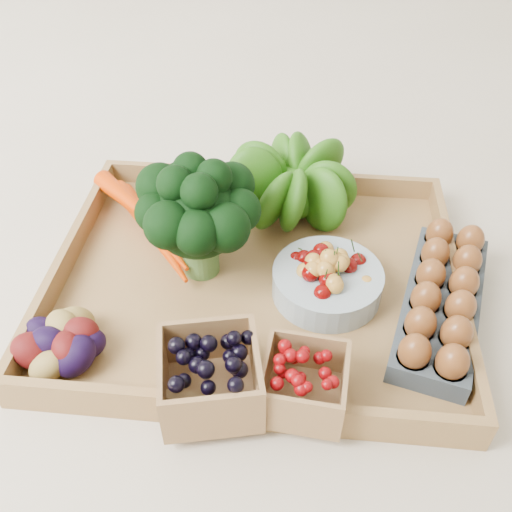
# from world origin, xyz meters

# --- Properties ---
(ground) EXTENTS (4.00, 4.00, 0.00)m
(ground) POSITION_xyz_m (0.00, 0.00, 0.00)
(ground) COLOR beige
(ground) RESTS_ON ground
(tray) EXTENTS (0.55, 0.45, 0.01)m
(tray) POSITION_xyz_m (0.00, 0.00, 0.01)
(tray) COLOR olive
(tray) RESTS_ON ground
(carrots) EXTENTS (0.21, 0.15, 0.05)m
(carrots) POSITION_xyz_m (-0.17, 0.08, 0.04)
(carrots) COLOR #D53500
(carrots) RESTS_ON tray
(lettuce) EXTENTS (0.13, 0.13, 0.13)m
(lettuce) POSITION_xyz_m (0.04, 0.16, 0.08)
(lettuce) COLOR #23570D
(lettuce) RESTS_ON tray
(broccoli) EXTENTS (0.16, 0.16, 0.13)m
(broccoli) POSITION_xyz_m (-0.08, 0.01, 0.08)
(broccoli) COLOR black
(broccoli) RESTS_ON tray
(cherry_bowl) EXTENTS (0.15, 0.15, 0.04)m
(cherry_bowl) POSITION_xyz_m (0.10, -0.02, 0.03)
(cherry_bowl) COLOR #8C9EA5
(cherry_bowl) RESTS_ON tray
(egg_carton) EXTENTS (0.16, 0.28, 0.03)m
(egg_carton) POSITION_xyz_m (0.25, -0.04, 0.03)
(egg_carton) COLOR #394248
(egg_carton) RESTS_ON tray
(potatoes) EXTENTS (0.12, 0.12, 0.07)m
(potatoes) POSITION_xyz_m (-0.21, -0.15, 0.05)
(potatoes) COLOR #440B0A
(potatoes) RESTS_ON tray
(punnet_blackberry) EXTENTS (0.13, 0.13, 0.08)m
(punnet_blackberry) POSITION_xyz_m (-0.03, -0.19, 0.05)
(punnet_blackberry) COLOR black
(punnet_blackberry) RESTS_ON tray
(punnet_raspberry) EXTENTS (0.10, 0.10, 0.06)m
(punnet_raspberry) POSITION_xyz_m (0.07, -0.19, 0.05)
(punnet_raspberry) COLOR #6A0407
(punnet_raspberry) RESTS_ON tray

